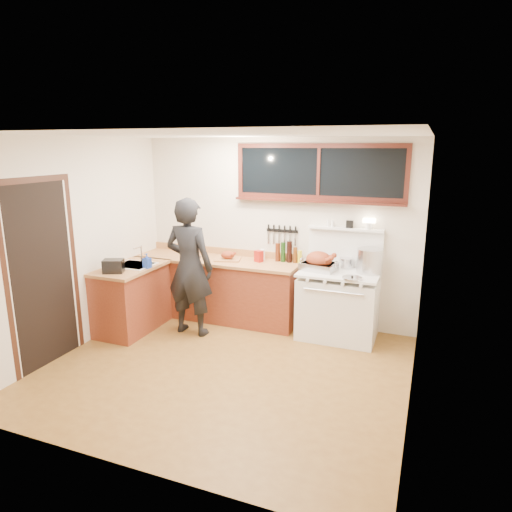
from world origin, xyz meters
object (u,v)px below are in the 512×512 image
at_px(roast_turkey, 319,262).
at_px(man, 189,267).
at_px(cutting_board, 228,257).
at_px(vintage_stove, 338,303).

bearing_deg(roast_turkey, man, -160.33).
xyz_separation_m(man, roast_turkey, (1.61, 0.58, 0.08)).
relative_size(cutting_board, roast_turkey, 0.83).
distance_m(man, roast_turkey, 1.71).
relative_size(vintage_stove, man, 0.85).
bearing_deg(cutting_board, man, -114.11).
distance_m(vintage_stove, cutting_board, 1.68).
bearing_deg(cutting_board, roast_turkey, -1.75).
xyz_separation_m(vintage_stove, man, (-1.88, -0.60, 0.46)).
height_order(man, cutting_board, man).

